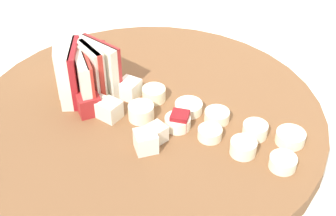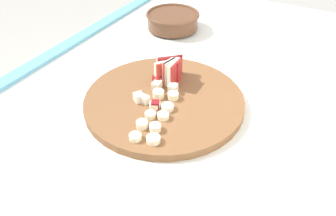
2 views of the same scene
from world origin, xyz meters
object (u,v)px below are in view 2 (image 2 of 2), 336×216
(apple_dice_pile, at_px, (156,90))
(apple_wedge_fan, at_px, (170,70))
(cutting_board, at_px, (164,101))
(banana_slice_rows, at_px, (156,114))
(ceramic_bowl, at_px, (173,20))

(apple_dice_pile, bearing_deg, apple_wedge_fan, 177.20)
(apple_dice_pile, bearing_deg, cutting_board, 74.52)
(cutting_board, height_order, banana_slice_rows, banana_slice_rows)
(apple_dice_pile, height_order, ceramic_bowl, ceramic_bowl)
(banana_slice_rows, distance_m, ceramic_bowl, 0.46)
(apple_wedge_fan, distance_m, ceramic_bowl, 0.32)
(cutting_board, bearing_deg, banana_slice_rows, 16.07)
(apple_dice_pile, relative_size, banana_slice_rows, 0.62)
(cutting_board, bearing_deg, ceramic_bowl, -154.11)
(apple_wedge_fan, relative_size, banana_slice_rows, 0.46)
(banana_slice_rows, bearing_deg, apple_dice_pile, -148.64)
(apple_dice_pile, distance_m, ceramic_bowl, 0.38)
(cutting_board, relative_size, apple_wedge_fan, 4.37)
(ceramic_bowl, bearing_deg, banana_slice_rows, 24.44)
(ceramic_bowl, bearing_deg, apple_dice_pile, 22.89)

